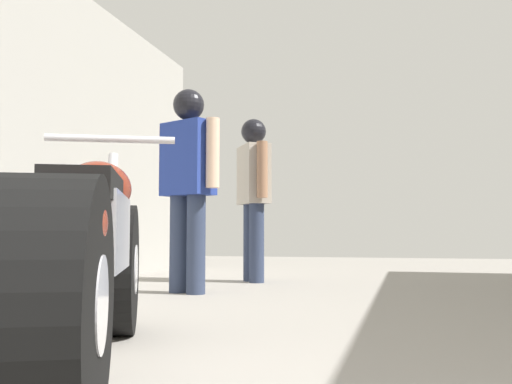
# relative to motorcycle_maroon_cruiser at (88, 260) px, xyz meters

# --- Properties ---
(ground_plane) EXTENTS (18.51, 18.51, 0.00)m
(ground_plane) POSITION_rel_motorcycle_maroon_cruiser_xyz_m (0.81, 2.00, -0.41)
(ground_plane) COLOR gray
(motorcycle_maroon_cruiser) EXTENTS (1.13, 2.08, 1.01)m
(motorcycle_maroon_cruiser) POSITION_rel_motorcycle_maroon_cruiser_xyz_m (0.00, 0.00, 0.00)
(motorcycle_maroon_cruiser) COLOR black
(motorcycle_maroon_cruiser) RESTS_ON ground_plane
(mechanic_in_blue) EXTENTS (0.48, 0.65, 1.80)m
(mechanic_in_blue) POSITION_rel_motorcycle_maroon_cruiser_xyz_m (-0.47, 4.08, 0.67)
(mechanic_in_blue) COLOR #2D3851
(mechanic_in_blue) RESTS_ON ground_plane
(mechanic_with_helmet) EXTENTS (0.70, 0.42, 1.82)m
(mechanic_with_helmet) POSITION_rel_motorcycle_maroon_cruiser_xyz_m (-0.72, 2.76, 0.68)
(mechanic_with_helmet) COLOR #2D3851
(mechanic_with_helmet) RESTS_ON ground_plane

